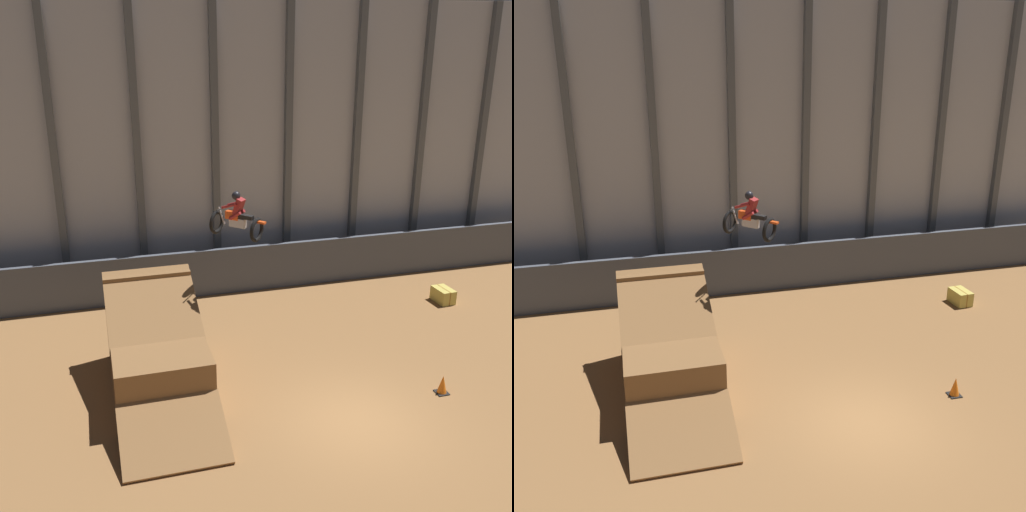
# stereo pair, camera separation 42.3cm
# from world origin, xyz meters

# --- Properties ---
(ground_plane) EXTENTS (60.00, 60.00, 0.00)m
(ground_plane) POSITION_xyz_m (0.00, 0.00, 0.00)
(ground_plane) COLOR olive
(arena_back_wall) EXTENTS (32.00, 0.40, 11.26)m
(arena_back_wall) POSITION_xyz_m (0.00, 10.91, 5.63)
(arena_back_wall) COLOR #A3A8B2
(arena_back_wall) RESTS_ON ground_plane
(lower_barrier) EXTENTS (31.36, 0.20, 1.91)m
(lower_barrier) POSITION_xyz_m (0.00, 9.51, 0.96)
(lower_barrier) COLOR #474C56
(lower_barrier) RESTS_ON ground_plane
(dirt_ramp) EXTENTS (2.71, 6.31, 3.08)m
(dirt_ramp) POSITION_xyz_m (-4.96, 3.44, 1.03)
(dirt_ramp) COLOR brown
(dirt_ramp) RESTS_ON ground_plane
(rider_bike_solo) EXTENTS (1.60, 1.59, 1.46)m
(rider_bike_solo) POSITION_xyz_m (-2.28, 4.17, 4.76)
(rider_bike_solo) COLOR black
(traffic_cone_near_ramp) EXTENTS (0.36, 0.36, 0.58)m
(traffic_cone_near_ramp) POSITION_xyz_m (3.00, 0.62, 0.28)
(traffic_cone_near_ramp) COLOR black
(traffic_cone_near_ramp) RESTS_ON ground_plane
(hay_bale_trackside) EXTENTS (0.65, 0.93, 0.57)m
(hay_bale_trackside) POSITION_xyz_m (6.59, 6.32, 0.28)
(hay_bale_trackside) COLOR #CCB751
(hay_bale_trackside) RESTS_ON ground_plane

